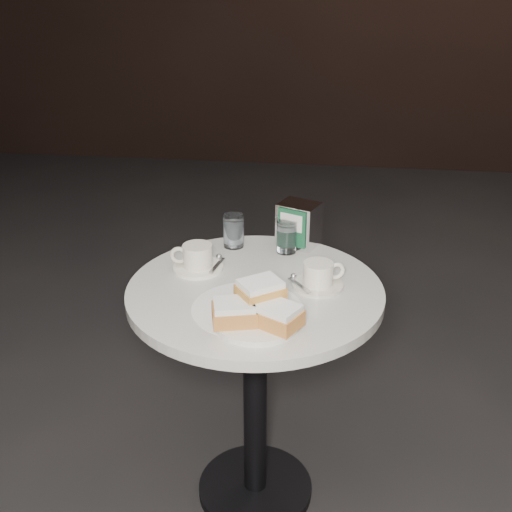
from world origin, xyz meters
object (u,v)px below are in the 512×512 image
at_px(cafe_table, 255,348).
at_px(coffee_cup_right, 318,276).
at_px(napkin_dispenser, 299,224).
at_px(beignet_plate, 257,311).
at_px(water_glass_right, 287,237).
at_px(coffee_cup_left, 197,259).
at_px(water_glass_left, 234,231).

distance_m(cafe_table, coffee_cup_right, 0.29).
bearing_deg(cafe_table, napkin_dispenser, 72.03).
distance_m(beignet_plate, coffee_cup_right, 0.26).
bearing_deg(coffee_cup_right, cafe_table, 165.50).
xyz_separation_m(cafe_table, water_glass_right, (0.06, 0.24, 0.25)).
relative_size(cafe_table, beignet_plate, 3.19).
bearing_deg(coffee_cup_left, beignet_plate, -57.64).
bearing_deg(water_glass_left, coffee_cup_right, -40.75).
distance_m(coffee_cup_left, water_glass_right, 0.29).
bearing_deg(napkin_dispenser, cafe_table, -85.11).
distance_m(coffee_cup_left, napkin_dispenser, 0.35).
height_order(coffee_cup_left, napkin_dispenser, napkin_dispenser).
relative_size(cafe_table, water_glass_right, 7.60).
xyz_separation_m(beignet_plate, coffee_cup_right, (0.14, 0.22, -0.01)).
distance_m(beignet_plate, napkin_dispenser, 0.49).
xyz_separation_m(beignet_plate, water_glass_left, (-0.13, 0.45, 0.01)).
distance_m(water_glass_left, water_glass_right, 0.17).
bearing_deg(coffee_cup_left, napkin_dispenser, 32.60).
height_order(water_glass_left, napkin_dispenser, napkin_dispenser).
bearing_deg(coffee_cup_right, coffee_cup_left, 146.53).
bearing_deg(cafe_table, water_glass_right, 75.06).
height_order(cafe_table, coffee_cup_left, coffee_cup_left).
bearing_deg(beignet_plate, napkin_dispenser, 82.28).
height_order(beignet_plate, water_glass_right, beignet_plate).
height_order(cafe_table, water_glass_left, water_glass_left).
relative_size(beignet_plate, water_glass_left, 2.28).
relative_size(water_glass_left, water_glass_right, 1.04).
distance_m(cafe_table, water_glass_left, 0.37).
xyz_separation_m(coffee_cup_right, napkin_dispenser, (-0.07, 0.27, 0.04)).
xyz_separation_m(cafe_table, beignet_plate, (0.03, -0.19, 0.24)).
height_order(water_glass_left, water_glass_right, water_glass_left).
height_order(coffee_cup_right, water_glass_left, water_glass_left).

